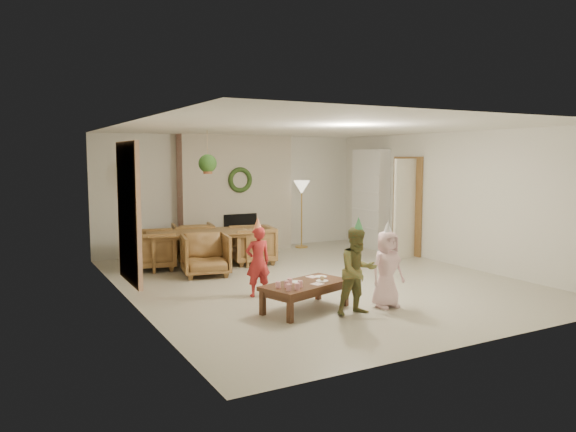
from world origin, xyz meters
TOP-DOWN VIEW (x-y plane):
  - floor at (0.00, 0.00)m, footprint 7.00×7.00m
  - ceiling at (0.00, 0.00)m, footprint 7.00×7.00m
  - wall_back at (0.00, 3.50)m, footprint 7.00×0.00m
  - wall_front at (0.00, -3.50)m, footprint 7.00×0.00m
  - wall_left at (-3.00, 0.00)m, footprint 0.00×7.00m
  - wall_right at (3.00, 0.00)m, footprint 0.00×7.00m
  - fireplace_mass at (0.00, 3.30)m, footprint 2.50×0.40m
  - fireplace_hearth at (0.00, 2.95)m, footprint 1.60×0.30m
  - fireplace_firebox at (0.00, 3.12)m, footprint 0.75×0.12m
  - fireplace_wreath at (0.00, 3.07)m, footprint 0.54×0.10m
  - floor_lamp_base at (1.46, 3.00)m, footprint 0.28×0.28m
  - floor_lamp_post at (1.46, 3.00)m, footprint 0.03×0.03m
  - floor_lamp_shade at (1.46, 3.00)m, footprint 0.36×0.36m
  - bookshelf_carcass at (2.84, 2.30)m, footprint 0.30×1.00m
  - bookshelf_shelf_a at (2.82, 2.30)m, footprint 0.30×0.92m
  - bookshelf_shelf_b at (2.82, 2.30)m, footprint 0.30×0.92m
  - bookshelf_shelf_c at (2.82, 2.30)m, footprint 0.30×0.92m
  - bookshelf_shelf_d at (2.82, 2.30)m, footprint 0.30×0.92m
  - books_row_lower at (2.80, 2.15)m, footprint 0.20×0.40m
  - books_row_mid at (2.80, 2.35)m, footprint 0.20×0.44m
  - books_row_upper at (2.80, 2.20)m, footprint 0.20×0.36m
  - door_frame at (2.96, 1.20)m, footprint 0.05×0.86m
  - door_leaf at (2.58, 0.82)m, footprint 0.77×0.32m
  - curtain_panel at (-2.96, 0.20)m, footprint 0.06×1.20m
  - dining_table at (-1.31, 2.02)m, footprint 2.03×1.39m
  - dining_chair_near at (-1.47, 1.22)m, footprint 0.91×0.93m
  - dining_chair_far at (-1.15, 2.83)m, footprint 0.91×0.93m
  - dining_chair_left at (-2.11, 2.18)m, footprint 0.93×0.91m
  - dining_chair_right at (-0.30, 1.82)m, footprint 0.93×0.91m
  - hanging_plant_cord at (-1.30, 1.50)m, footprint 0.01×0.01m
  - hanging_plant_pot at (-1.30, 1.50)m, footprint 0.16×0.16m
  - hanging_plant_foliage at (-1.30, 1.50)m, footprint 0.32×0.32m
  - coffee_table_top at (-1.04, -1.45)m, footprint 1.33×0.94m
  - coffee_table_apron at (-1.04, -1.45)m, footprint 1.22×0.82m
  - coffee_leg_fl at (-1.49, -1.85)m, footprint 0.08×0.08m
  - coffee_leg_fr at (-0.45, -1.53)m, footprint 0.08×0.08m
  - coffee_leg_bl at (-1.64, -1.38)m, footprint 0.08×0.08m
  - coffee_leg_br at (-0.59, -1.06)m, footprint 0.08×0.08m
  - cup_a at (-1.45, -1.73)m, footprint 0.08×0.08m
  - cup_b at (-1.50, -1.55)m, footprint 0.08×0.08m
  - cup_c at (-1.33, -1.74)m, footprint 0.08×0.08m
  - cup_d at (-1.38, -1.56)m, footprint 0.08×0.08m
  - cup_e at (-1.22, -1.63)m, footprint 0.08×0.08m
  - cup_f at (-1.28, -1.45)m, footprint 0.08×0.08m
  - plate_a at (-1.12, -1.36)m, footprint 0.21×0.21m
  - plate_b at (-0.79, -1.47)m, footprint 0.21×0.21m
  - plate_c at (-0.67, -1.24)m, footprint 0.21×0.21m
  - food_scoop at (-0.79, -1.47)m, footprint 0.08×0.08m
  - napkin_left at (-0.95, -1.60)m, footprint 0.17×0.17m
  - napkin_right at (-0.78, -1.20)m, footprint 0.17×0.17m
  - child_red at (-1.28, -0.48)m, footprint 0.39×0.27m
  - party_hat_red at (-1.28, -0.48)m, footprint 0.19×0.19m
  - child_plaid at (-0.55, -1.94)m, footprint 0.56×0.44m
  - party_hat_plaid at (-0.55, -1.94)m, footprint 0.17×0.17m
  - child_pink at (0.00, -1.85)m, footprint 0.52×0.35m
  - party_hat_pink at (0.00, -1.85)m, footprint 0.15×0.15m

SIDE VIEW (x-z plane):
  - floor at x=0.00m, z-range 0.00..0.00m
  - floor_lamp_base at x=1.46m, z-range 0.00..0.03m
  - fireplace_hearth at x=0.00m, z-range 0.00..0.12m
  - coffee_leg_fl at x=-1.49m, z-range 0.00..0.32m
  - coffee_leg_fr at x=-0.45m, z-range 0.00..0.32m
  - coffee_leg_bl at x=-1.64m, z-range 0.00..0.32m
  - coffee_leg_br at x=-0.59m, z-range 0.00..0.32m
  - coffee_table_apron at x=-1.04m, z-range 0.24..0.32m
  - dining_table at x=-1.31m, z-range 0.00..0.66m
  - coffee_table_top at x=-1.04m, z-range 0.32..0.37m
  - dining_chair_near at x=-1.47m, z-range 0.00..0.72m
  - dining_chair_far at x=-1.15m, z-range 0.00..0.72m
  - dining_chair_left at x=-2.11m, z-range 0.00..0.72m
  - dining_chair_right at x=-0.30m, z-range 0.00..0.72m
  - napkin_left at x=-0.95m, z-range 0.37..0.38m
  - napkin_right at x=-0.78m, z-range 0.37..0.38m
  - plate_a at x=-1.12m, z-range 0.37..0.38m
  - plate_b at x=-0.79m, z-range 0.37..0.38m
  - plate_c at x=-0.67m, z-range 0.37..0.38m
  - food_scoop at x=-0.79m, z-range 0.38..0.44m
  - cup_a at x=-1.45m, z-range 0.37..0.46m
  - cup_b at x=-1.50m, z-range 0.37..0.46m
  - cup_c at x=-1.33m, z-range 0.37..0.46m
  - cup_d at x=-1.38m, z-range 0.37..0.46m
  - cup_e at x=-1.22m, z-range 0.37..0.46m
  - cup_f at x=-1.28m, z-range 0.37..0.46m
  - fireplace_firebox at x=0.00m, z-range 0.07..0.82m
  - bookshelf_shelf_a at x=2.82m, z-range 0.43..0.47m
  - child_red at x=-1.28m, z-range 0.00..1.03m
  - child_pink at x=0.00m, z-range 0.00..1.05m
  - child_plaid at x=-0.55m, z-range 0.00..1.14m
  - books_row_lower at x=2.80m, z-range 0.47..0.71m
  - floor_lamp_post at x=1.46m, z-range 0.03..1.38m
  - bookshelf_shelf_b at x=2.82m, z-range 0.83..0.86m
  - books_row_mid at x=2.80m, z-range 0.87..1.11m
  - door_leaf at x=2.58m, z-range 0.00..2.00m
  - door_frame at x=2.96m, z-range 0.00..2.04m
  - party_hat_red at x=-1.28m, z-range 0.98..1.17m
  - party_hat_pink at x=0.00m, z-range 1.00..1.19m
  - bookshelf_carcass at x=2.84m, z-range 0.00..2.20m
  - party_hat_plaid at x=-0.55m, z-range 1.09..1.27m
  - wall_back at x=0.00m, z-range -2.25..4.75m
  - wall_front at x=0.00m, z-range -2.25..4.75m
  - wall_left at x=-3.00m, z-range -2.25..4.75m
  - wall_right at x=3.00m, z-range -2.25..4.75m
  - fireplace_mass at x=0.00m, z-range 0.00..2.50m
  - bookshelf_shelf_c at x=2.82m, z-range 1.24..1.26m
  - curtain_panel at x=-2.96m, z-range 0.25..2.25m
  - floor_lamp_shade at x=1.46m, z-range 1.21..1.51m
  - books_row_upper at x=2.80m, z-range 1.27..1.49m
  - fireplace_wreath at x=0.00m, z-range 1.28..1.82m
  - bookshelf_shelf_d at x=2.82m, z-range 1.64..1.66m
  - hanging_plant_pot at x=-1.30m, z-range 1.74..1.86m
  - hanging_plant_foliage at x=-1.30m, z-range 1.76..2.08m
  - hanging_plant_cord at x=-1.30m, z-range 1.80..2.50m
  - ceiling at x=0.00m, z-range 2.50..2.50m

